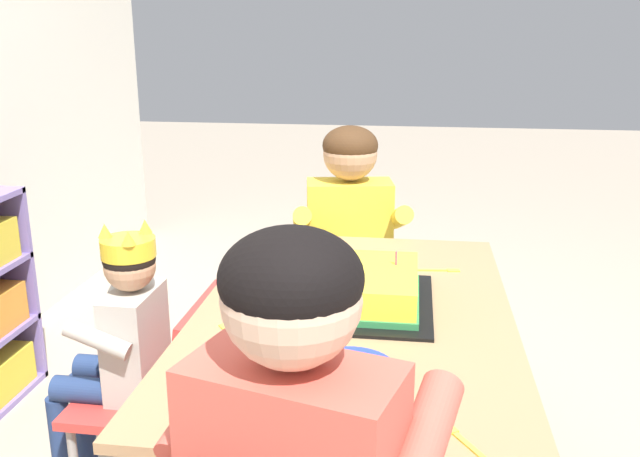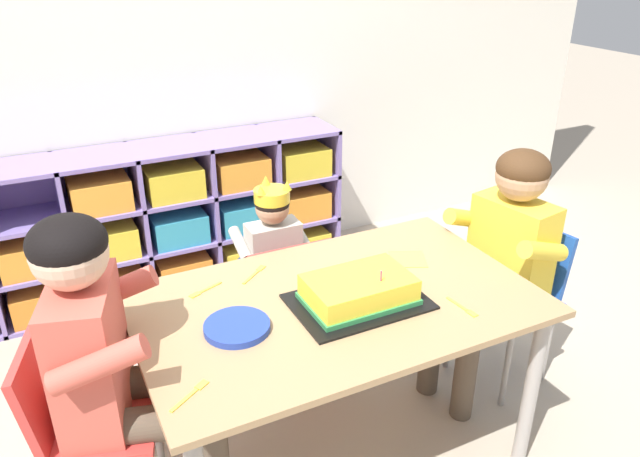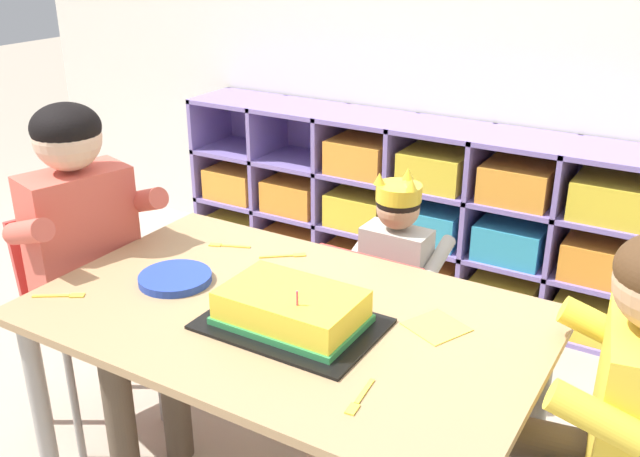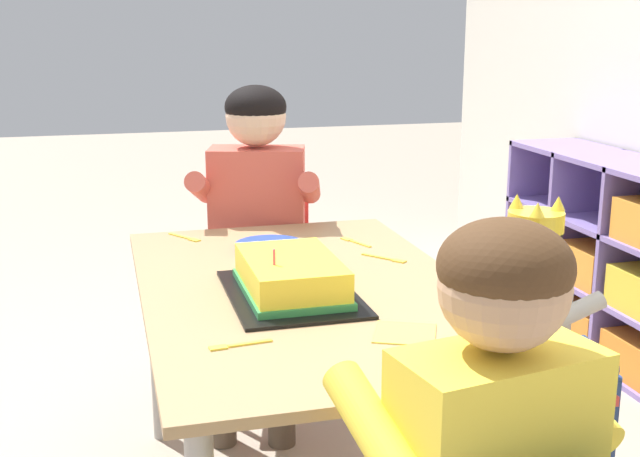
{
  "view_description": "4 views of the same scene",
  "coord_description": "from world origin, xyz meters",
  "px_view_note": "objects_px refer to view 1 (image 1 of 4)",
  "views": [
    {
      "loc": [
        -1.57,
        -0.13,
        1.31
      ],
      "look_at": [
        -0.01,
        0.08,
        0.85
      ],
      "focal_mm": 38.74,
      "sensor_mm": 36.0,
      "label": 1
    },
    {
      "loc": [
        -0.77,
        -1.43,
        1.66
      ],
      "look_at": [
        -0.03,
        0.06,
        0.86
      ],
      "focal_mm": 34.21,
      "sensor_mm": 36.0,
      "label": 2
    },
    {
      "loc": [
        0.86,
        -1.27,
        1.51
      ],
      "look_at": [
        0.1,
        -0.0,
        0.88
      ],
      "focal_mm": 40.06,
      "sensor_mm": 36.0,
      "label": 3
    },
    {
      "loc": [
        1.79,
        -0.45,
        1.25
      ],
      "look_at": [
        0.07,
        0.01,
        0.8
      ],
      "focal_mm": 45.91,
      "sensor_mm": 36.0,
      "label": 4
    }
  ],
  "objects_px": {
    "birthday_cake_on_tray": "(375,290)",
    "paper_plate_stack": "(349,372)",
    "classroom_chair_guest_side": "(347,282)",
    "fork_at_table_front_edge": "(441,270)",
    "fork_beside_plate_stack": "(462,439)",
    "activity_table": "(354,340)",
    "guest_at_table_side": "(350,238)",
    "child_with_crown": "(120,337)",
    "fork_by_napkin": "(232,333)",
    "fork_scattered_mid_table": "(223,374)",
    "classroom_chair_blue": "(163,386)"
  },
  "relations": [
    {
      "from": "classroom_chair_guest_side",
      "to": "fork_scattered_mid_table",
      "type": "distance_m",
      "value": 1.25
    },
    {
      "from": "child_with_crown",
      "to": "birthday_cake_on_tray",
      "type": "height_order",
      "value": "child_with_crown"
    },
    {
      "from": "classroom_chair_blue",
      "to": "fork_at_table_front_edge",
      "type": "distance_m",
      "value": 0.84
    },
    {
      "from": "guest_at_table_side",
      "to": "fork_by_napkin",
      "type": "distance_m",
      "value": 0.94
    },
    {
      "from": "fork_at_table_front_edge",
      "to": "birthday_cake_on_tray",
      "type": "bearing_deg",
      "value": 51.86
    },
    {
      "from": "fork_scattered_mid_table",
      "to": "fork_beside_plate_stack",
      "type": "relative_size",
      "value": 1.03
    },
    {
      "from": "child_with_crown",
      "to": "fork_beside_plate_stack",
      "type": "relative_size",
      "value": 7.06
    },
    {
      "from": "fork_beside_plate_stack",
      "to": "classroom_chair_guest_side",
      "type": "bearing_deg",
      "value": 160.21
    },
    {
      "from": "birthday_cake_on_tray",
      "to": "paper_plate_stack",
      "type": "distance_m",
      "value": 0.39
    },
    {
      "from": "fork_by_napkin",
      "to": "activity_table",
      "type": "bearing_deg",
      "value": 84.39
    },
    {
      "from": "fork_beside_plate_stack",
      "to": "fork_by_napkin",
      "type": "xyz_separation_m",
      "value": [
        0.36,
        0.49,
        0.0
      ]
    },
    {
      "from": "activity_table",
      "to": "child_with_crown",
      "type": "relative_size",
      "value": 1.5
    },
    {
      "from": "fork_beside_plate_stack",
      "to": "fork_by_napkin",
      "type": "bearing_deg",
      "value": -158.99
    },
    {
      "from": "child_with_crown",
      "to": "guest_at_table_side",
      "type": "bearing_deg",
      "value": 143.44
    },
    {
      "from": "activity_table",
      "to": "fork_at_table_front_edge",
      "type": "distance_m",
      "value": 0.4
    },
    {
      "from": "paper_plate_stack",
      "to": "fork_at_table_front_edge",
      "type": "height_order",
      "value": "paper_plate_stack"
    },
    {
      "from": "classroom_chair_guest_side",
      "to": "child_with_crown",
      "type": "bearing_deg",
      "value": -132.39
    },
    {
      "from": "child_with_crown",
      "to": "fork_at_table_front_edge",
      "type": "distance_m",
      "value": 0.91
    },
    {
      "from": "guest_at_table_side",
      "to": "fork_by_napkin",
      "type": "xyz_separation_m",
      "value": [
        -0.92,
        0.18,
        0.04
      ]
    },
    {
      "from": "classroom_chair_guest_side",
      "to": "guest_at_table_side",
      "type": "relative_size",
      "value": 0.66
    },
    {
      "from": "guest_at_table_side",
      "to": "fork_beside_plate_stack",
      "type": "xyz_separation_m",
      "value": [
        -1.27,
        -0.31,
        0.04
      ]
    },
    {
      "from": "birthday_cake_on_tray",
      "to": "classroom_chair_blue",
      "type": "bearing_deg",
      "value": 92.55
    },
    {
      "from": "fork_scattered_mid_table",
      "to": "fork_by_napkin",
      "type": "bearing_deg",
      "value": -11.99
    },
    {
      "from": "birthday_cake_on_tray",
      "to": "fork_beside_plate_stack",
      "type": "height_order",
      "value": "birthday_cake_on_tray"
    },
    {
      "from": "fork_scattered_mid_table",
      "to": "classroom_chair_guest_side",
      "type": "bearing_deg",
      "value": -27.64
    },
    {
      "from": "activity_table",
      "to": "fork_by_napkin",
      "type": "xyz_separation_m",
      "value": [
        -0.17,
        0.26,
        0.08
      ]
    },
    {
      "from": "classroom_chair_blue",
      "to": "paper_plate_stack",
      "type": "bearing_deg",
      "value": 56.88
    },
    {
      "from": "child_with_crown",
      "to": "fork_beside_plate_stack",
      "type": "bearing_deg",
      "value": 57.86
    },
    {
      "from": "child_with_crown",
      "to": "classroom_chair_guest_side",
      "type": "relative_size",
      "value": 1.28
    },
    {
      "from": "fork_at_table_front_edge",
      "to": "fork_beside_plate_stack",
      "type": "bearing_deg",
      "value": 84.74
    },
    {
      "from": "birthday_cake_on_tray",
      "to": "fork_at_table_front_edge",
      "type": "distance_m",
      "value": 0.32
    },
    {
      "from": "child_with_crown",
      "to": "fork_beside_plate_stack",
      "type": "distance_m",
      "value": 1.03
    },
    {
      "from": "fork_by_napkin",
      "to": "child_with_crown",
      "type": "bearing_deg",
      "value": -157.38
    },
    {
      "from": "paper_plate_stack",
      "to": "fork_by_napkin",
      "type": "distance_m",
      "value": 0.33
    },
    {
      "from": "classroom_chair_guest_side",
      "to": "fork_at_table_front_edge",
      "type": "distance_m",
      "value": 0.67
    },
    {
      "from": "fork_at_table_front_edge",
      "to": "classroom_chair_blue",
      "type": "bearing_deg",
      "value": 16.11
    },
    {
      "from": "fork_scattered_mid_table",
      "to": "fork_by_napkin",
      "type": "distance_m",
      "value": 0.19
    },
    {
      "from": "classroom_chair_blue",
      "to": "fork_scattered_mid_table",
      "type": "bearing_deg",
      "value": 37.29
    },
    {
      "from": "paper_plate_stack",
      "to": "classroom_chair_guest_side",
      "type": "bearing_deg",
      "value": 5.62
    },
    {
      "from": "fork_scattered_mid_table",
      "to": "paper_plate_stack",
      "type": "bearing_deg",
      "value": -105.73
    },
    {
      "from": "child_with_crown",
      "to": "fork_at_table_front_edge",
      "type": "relative_size",
      "value": 6.53
    },
    {
      "from": "guest_at_table_side",
      "to": "birthday_cake_on_tray",
      "type": "xyz_separation_m",
      "value": [
        -0.69,
        -0.13,
        0.08
      ]
    },
    {
      "from": "activity_table",
      "to": "fork_beside_plate_stack",
      "type": "xyz_separation_m",
      "value": [
        -0.53,
        -0.23,
        0.08
      ]
    },
    {
      "from": "guest_at_table_side",
      "to": "paper_plate_stack",
      "type": "height_order",
      "value": "guest_at_table_side"
    },
    {
      "from": "activity_table",
      "to": "guest_at_table_side",
      "type": "height_order",
      "value": "guest_at_table_side"
    },
    {
      "from": "paper_plate_stack",
      "to": "fork_beside_plate_stack",
      "type": "bearing_deg",
      "value": -132.61
    },
    {
      "from": "classroom_chair_guest_side",
      "to": "fork_at_table_front_edge",
      "type": "xyz_separation_m",
      "value": [
        -0.53,
        -0.32,
        0.25
      ]
    },
    {
      "from": "classroom_chair_guest_side",
      "to": "fork_scattered_mid_table",
      "type": "relative_size",
      "value": 5.36
    },
    {
      "from": "child_with_crown",
      "to": "fork_by_napkin",
      "type": "distance_m",
      "value": 0.43
    },
    {
      "from": "fork_at_table_front_edge",
      "to": "fork_by_napkin",
      "type": "height_order",
      "value": "same"
    }
  ]
}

